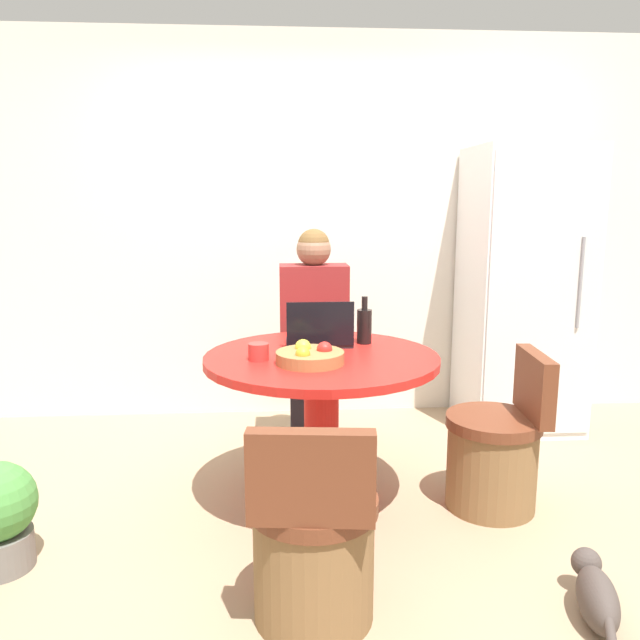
{
  "coord_description": "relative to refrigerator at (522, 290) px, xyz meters",
  "views": [
    {
      "loc": [
        -0.19,
        -2.73,
        1.5
      ],
      "look_at": [
        0.02,
        0.25,
        0.92
      ],
      "focal_mm": 35.0,
      "sensor_mm": 36.0,
      "label": 1
    }
  ],
  "objects": [
    {
      "name": "coffee_cup",
      "position": [
        -1.7,
        -1.15,
        -0.1
      ],
      "size": [
        0.1,
        0.1,
        0.08
      ],
      "color": "#B2332D",
      "rests_on": "dining_table"
    },
    {
      "name": "dining_table",
      "position": [
        -1.4,
        -1.07,
        -0.35
      ],
      "size": [
        1.12,
        1.12,
        0.77
      ],
      "color": "red",
      "rests_on": "ground_plane"
    },
    {
      "name": "wall_back",
      "position": [
        -1.42,
        0.39,
        0.38
      ],
      "size": [
        7.0,
        0.06,
        2.6
      ],
      "color": "silver",
      "rests_on": "ground_plane"
    },
    {
      "name": "cat",
      "position": [
        -0.47,
        -1.99,
        -0.82
      ],
      "size": [
        0.21,
        0.45,
        0.18
      ],
      "rotation": [
        0.0,
        0.0,
        1.32
      ],
      "color": "#473D38",
      "rests_on": "ground_plane"
    },
    {
      "name": "ground_plane",
      "position": [
        -1.42,
        -1.22,
        -0.92
      ],
      "size": [
        12.0,
        12.0,
        0.0
      ],
      "primitive_type": "plane",
      "color": "#9E8466"
    },
    {
      "name": "chair_near_camera",
      "position": [
        -1.49,
        -1.92,
        -0.65
      ],
      "size": [
        0.46,
        0.47,
        0.78
      ],
      "rotation": [
        0.0,
        0.0,
        3.04
      ],
      "color": "brown",
      "rests_on": "ground_plane"
    },
    {
      "name": "fruit_bowl",
      "position": [
        -1.46,
        -1.22,
        -0.11
      ],
      "size": [
        0.31,
        0.31,
        0.1
      ],
      "color": "olive",
      "rests_on": "dining_table"
    },
    {
      "name": "person_seated",
      "position": [
        -1.39,
        -0.29,
        -0.19
      ],
      "size": [
        0.4,
        0.37,
        1.34
      ],
      "rotation": [
        0.0,
        0.0,
        3.14
      ],
      "color": "#2D2D38",
      "rests_on": "ground_plane"
    },
    {
      "name": "laptop",
      "position": [
        -1.4,
        -0.89,
        -0.09
      ],
      "size": [
        0.33,
        0.22,
        0.24
      ],
      "rotation": [
        0.0,
        0.0,
        3.14
      ],
      "color": "#232328",
      "rests_on": "dining_table"
    },
    {
      "name": "chair_right_side",
      "position": [
        -0.55,
        -1.14,
        -0.65
      ],
      "size": [
        0.47,
        0.46,
        0.78
      ],
      "rotation": [
        0.0,
        0.0,
        -1.65
      ],
      "color": "brown",
      "rests_on": "ground_plane"
    },
    {
      "name": "refrigerator",
      "position": [
        0.0,
        0.0,
        0.0
      ],
      "size": [
        0.72,
        0.7,
        1.84
      ],
      "color": "white",
      "rests_on": "ground_plane"
    },
    {
      "name": "bottle",
      "position": [
        -1.16,
        -0.84,
        -0.05
      ],
      "size": [
        0.08,
        0.08,
        0.24
      ],
      "color": "black",
      "rests_on": "dining_table"
    }
  ]
}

